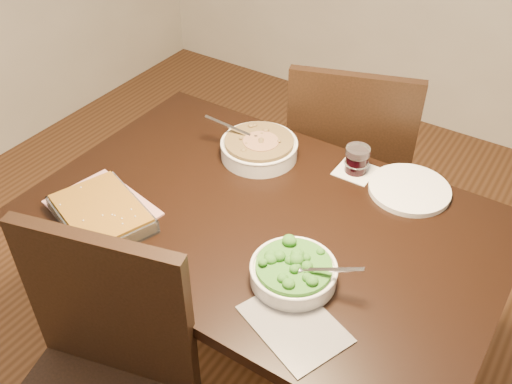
{
  "coord_description": "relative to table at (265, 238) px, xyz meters",
  "views": [
    {
      "loc": [
        0.68,
        -1.1,
        1.89
      ],
      "look_at": [
        -0.05,
        0.03,
        0.8
      ],
      "focal_mm": 40.0,
      "sensor_mm": 36.0,
      "label": 1
    }
  ],
  "objects": [
    {
      "name": "baking_dish",
      "position": [
        -0.39,
        -0.29,
        0.12
      ],
      "size": [
        0.36,
        0.31,
        0.05
      ],
      "rotation": [
        0.0,
        0.0,
        -0.35
      ],
      "color": "silver",
      "rests_on": "table"
    },
    {
      "name": "ground",
      "position": [
        0.0,
        0.0,
        -0.65
      ],
      "size": [
        4.0,
        4.0,
        0.0
      ],
      "primitive_type": "plane",
      "color": "#3F2412",
      "rests_on": "ground"
    },
    {
      "name": "magazine_a",
      "position": [
        -0.43,
        -0.25,
        0.1
      ],
      "size": [
        0.36,
        0.29,
        0.01
      ],
      "primitive_type": "cube",
      "rotation": [
        0.0,
        0.0,
        -0.2
      ],
      "color": "#A83037",
      "rests_on": "table"
    },
    {
      "name": "dinner_plate",
      "position": [
        0.32,
        0.35,
        0.1
      ],
      "size": [
        0.26,
        0.26,
        0.02
      ],
      "primitive_type": "cylinder",
      "color": "white",
      "rests_on": "table"
    },
    {
      "name": "table",
      "position": [
        0.0,
        0.0,
        0.0
      ],
      "size": [
        1.4,
        0.9,
        0.75
      ],
      "color": "black",
      "rests_on": "ground"
    },
    {
      "name": "magazine_b",
      "position": [
        0.28,
        -0.31,
        0.1
      ],
      "size": [
        0.3,
        0.26,
        0.0
      ],
      "primitive_type": "cube",
      "rotation": [
        0.0,
        0.0,
        -0.38
      ],
      "color": "#292B31",
      "rests_on": "table"
    },
    {
      "name": "wine_tumbler",
      "position": [
        0.13,
        0.35,
        0.15
      ],
      "size": [
        0.08,
        0.08,
        0.09
      ],
      "color": "black",
      "rests_on": "coaster"
    },
    {
      "name": "broccoli_bowl",
      "position": [
        0.2,
        -0.18,
        0.13
      ],
      "size": [
        0.26,
        0.23,
        0.09
      ],
      "color": "white",
      "rests_on": "table"
    },
    {
      "name": "chair_far",
      "position": [
        -0.02,
        0.66,
        -0.1
      ],
      "size": [
        0.59,
        0.59,
        0.99
      ],
      "rotation": [
        0.0,
        0.0,
        3.47
      ],
      "color": "black",
      "rests_on": "ground"
    },
    {
      "name": "stew_bowl",
      "position": [
        -0.18,
        0.25,
        0.13
      ],
      "size": [
        0.29,
        0.26,
        0.1
      ],
      "color": "white",
      "rests_on": "table"
    },
    {
      "name": "coaster",
      "position": [
        0.13,
        0.35,
        0.1
      ],
      "size": [
        0.12,
        0.12,
        0.0
      ],
      "primitive_type": "cube",
      "color": "white",
      "rests_on": "table"
    }
  ]
}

